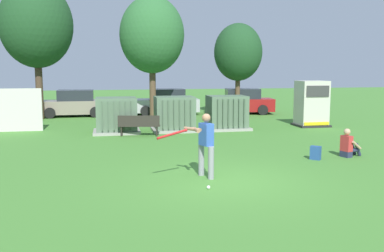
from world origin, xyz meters
TOP-DOWN VIEW (x-y plane):
  - ground_plane at (0.00, 0.00)m, footprint 96.00×96.00m
  - transformer_west at (-2.53, 9.10)m, footprint 2.10×1.70m
  - transformer_mid_west at (0.15, 9.17)m, footprint 2.10×1.70m
  - transformer_mid_east at (2.71, 9.23)m, footprint 2.10×1.70m
  - generator_enclosure at (7.23, 9.49)m, footprint 1.60×1.40m
  - park_bench at (-1.60, 7.92)m, footprint 1.84×0.72m
  - batter at (-0.40, 0.48)m, footprint 1.58×0.84m
  - sports_ball at (-0.55, -0.64)m, footprint 0.09×0.09m
  - seated_spectator at (4.93, 2.21)m, footprint 0.78×0.64m
  - backpack at (3.65, 2.02)m, footprint 0.38×0.38m
  - tree_left at (-6.72, 15.33)m, footprint 4.05×4.05m
  - tree_center_left at (-0.34, 14.03)m, footprint 3.64×3.64m
  - tree_center_right at (5.06, 15.10)m, footprint 2.96×2.96m
  - parked_car_left_of_center at (-4.90, 16.42)m, footprint 4.21×1.93m
  - parked_car_right_of_center at (0.73, 16.48)m, footprint 4.21×1.94m
  - parked_car_rightmost at (5.54, 15.90)m, footprint 4.40×2.37m

SIDE VIEW (x-z plane):
  - ground_plane at x=0.00m, z-range 0.00..0.00m
  - sports_ball at x=-0.55m, z-range 0.00..0.09m
  - backpack at x=3.65m, z-range -0.01..0.43m
  - seated_spectator at x=4.93m, z-range -0.11..0.86m
  - park_bench at x=-1.60m, z-range 0.08..0.99m
  - parked_car_left_of_center at x=-4.90m, z-range -0.06..1.56m
  - parked_car_right_of_center at x=0.73m, z-range -0.06..1.56m
  - parked_car_rightmost at x=5.54m, z-range -0.06..1.56m
  - transformer_west at x=-2.53m, z-range -0.02..1.60m
  - transformer_mid_west at x=0.15m, z-range -0.02..1.60m
  - transformer_mid_east at x=2.71m, z-range -0.02..1.60m
  - batter at x=-0.40m, z-range 0.11..1.85m
  - generator_enclosure at x=7.23m, z-range -0.01..2.29m
  - tree_center_right at x=5.06m, z-range 1.05..6.71m
  - tree_center_left at x=-0.34m, z-range 1.29..8.24m
  - tree_left at x=-6.72m, z-range 1.44..9.18m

